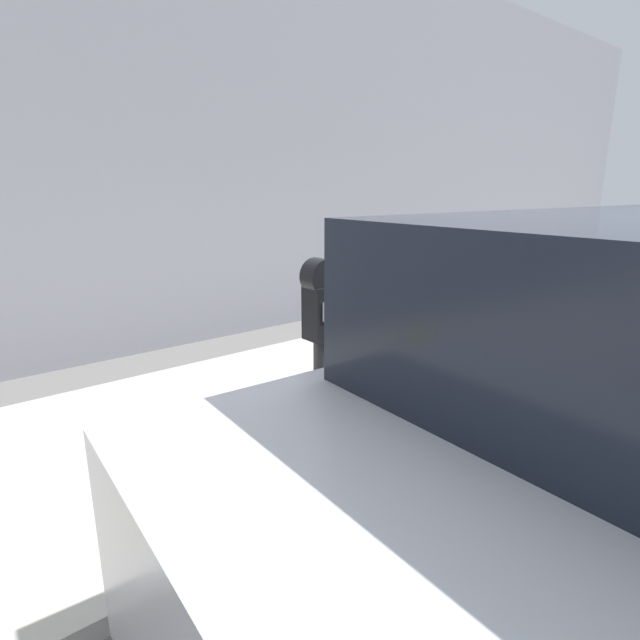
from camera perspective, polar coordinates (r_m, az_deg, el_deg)
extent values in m
plane|color=slate|center=(3.20, 20.52, -23.11)|extent=(60.00, 60.00, 0.00)
cube|color=#BCB7AD|center=(4.47, -4.68, -9.88)|extent=(24.00, 2.80, 0.11)
cube|color=gray|center=(6.38, -19.27, 20.26)|extent=(24.00, 0.30, 5.22)
cylinder|color=#2D2D30|center=(3.04, 0.00, -10.98)|extent=(0.08, 0.08, 0.97)
cube|color=black|center=(2.82, 0.00, 0.82)|extent=(0.16, 0.14, 0.31)
cube|color=gray|center=(2.76, 1.00, 0.99)|extent=(0.09, 0.01, 0.11)
cylinder|color=black|center=(2.78, 0.00, 5.01)|extent=(0.20, 0.12, 0.20)
cylinder|color=black|center=(4.94, 31.77, -6.27)|extent=(0.67, 0.26, 0.66)
cylinder|color=black|center=(2.59, 0.77, -23.11)|extent=(0.67, 0.26, 0.66)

